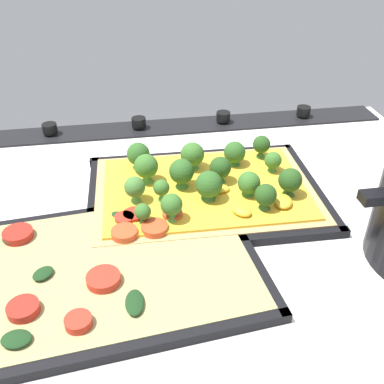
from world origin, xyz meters
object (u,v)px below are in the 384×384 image
baking_tray_front (205,195)px  broccoli_pizza (205,183)px  veggie_pizza_back (116,264)px  baking_tray_back (120,269)px

baking_tray_front → broccoli_pizza: bearing=-110.0°
baking_tray_front → veggie_pizza_back: veggie_pizza_back is taller
baking_tray_front → baking_tray_back: 19.85cm
baking_tray_back → veggie_pizza_back: 0.90cm
broccoli_pizza → baking_tray_back: bearing=47.2°
baking_tray_front → veggie_pizza_back: 19.97cm
baking_tray_front → baking_tray_back: size_ratio=0.98×
baking_tray_front → broccoli_pizza: size_ratio=1.07×
baking_tray_back → veggie_pizza_back: bearing=-32.9°
baking_tray_back → veggie_pizza_back: veggie_pizza_back is taller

